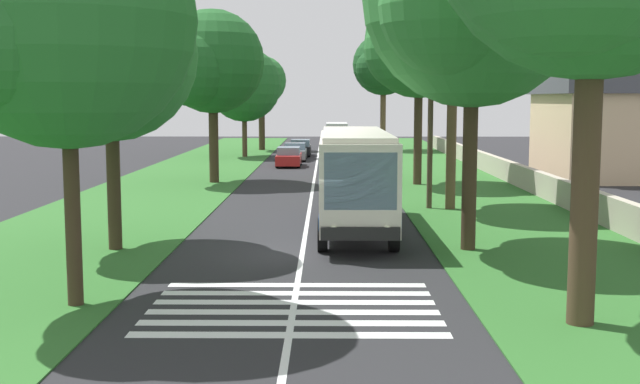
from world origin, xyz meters
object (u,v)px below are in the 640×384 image
object	(u,v)px
trailing_minibus_0	(337,133)
roadside_tree_left_1	(209,65)
trailing_car_3	(300,148)
roadside_tree_left_4	(243,86)
trailing_car_1	(289,157)
trailing_car_2	(295,152)
roadside_tree_left_0	(109,59)
roadside_tree_right_4	(468,2)
utility_pole	(431,113)
trailing_car_0	(346,168)
roadside_tree_left_2	(62,24)
roadside_tree_right_0	(415,47)
roadside_tree_right_3	(382,66)
roadside_tree_left_3	(260,82)
coach_bus	(354,174)
roadside_tree_right_1	(449,22)
roadside_building	(620,126)

from	to	relation	value
trailing_minibus_0	roadside_tree_left_1	bearing A→B (deg)	166.92
trailing_car_3	roadside_tree_left_4	bearing A→B (deg)	106.72
trailing_car_1	trailing_car_2	bearing A→B (deg)	-2.36
trailing_car_2	roadside_tree_left_0	size ratio (longest dim) A/B	0.47
roadside_tree_right_4	utility_pole	bearing A→B (deg)	-0.78
trailing_car_0	roadside_tree_left_2	bearing A→B (deg)	166.72
roadside_tree_right_0	roadside_tree_left_4	bearing A→B (deg)	28.82
trailing_car_3	roadside_tree_right_4	bearing A→B (deg)	-171.10
trailing_car_2	roadside_tree_right_3	distance (m)	16.65
roadside_tree_left_2	roadside_tree_left_3	size ratio (longest dim) A/B	1.08
trailing_minibus_0	roadside_tree_left_0	distance (m)	55.11
trailing_car_2	roadside_tree_right_3	xyz separation A→B (m)	(12.75, -7.78, 7.36)
trailing_minibus_0	roadside_tree_left_1	world-z (taller)	roadside_tree_left_1
trailing_car_0	roadside_tree_left_3	xyz separation A→B (m)	(27.14, 7.61, 5.83)
trailing_minibus_0	roadside_tree_left_2	world-z (taller)	roadside_tree_left_2
trailing_car_2	roadside_tree_right_4	xyz separation A→B (m)	(-38.09, -7.02, 7.28)
trailing_car_3	roadside_tree_left_2	size ratio (longest dim) A/B	0.44
roadside_tree_left_0	trailing_minibus_0	bearing A→B (deg)	-8.34
roadside_tree_left_1	roadside_tree_right_0	distance (m)	11.90
trailing_car_3	roadside_tree_right_0	bearing A→B (deg)	-162.68
roadside_tree_right_4	roadside_tree_right_3	bearing A→B (deg)	-0.85
coach_bus	roadside_tree_right_1	size ratio (longest dim) A/B	0.96
trailing_car_3	roadside_tree_right_0	size ratio (longest dim) A/B	0.39
roadside_tree_left_4	trailing_minibus_0	bearing A→B (deg)	-32.64
roadside_tree_left_3	roadside_tree_right_1	bearing A→B (deg)	-164.11
roadside_tree_left_2	roadside_tree_left_3	distance (m)	57.98
trailing_car_3	roadside_tree_right_0	distance (m)	25.54
roadside_tree_left_2	trailing_car_0	bearing A→B (deg)	-13.28
roadside_tree_left_3	roadside_tree_left_2	bearing A→B (deg)	-179.67
roadside_tree_left_0	roadside_tree_left_4	world-z (taller)	roadside_tree_left_4
coach_bus	trailing_car_1	size ratio (longest dim) A/B	2.60
roadside_tree_left_4	roadside_tree_right_4	bearing A→B (deg)	-164.54
coach_bus	trailing_car_2	distance (m)	34.78
roadside_tree_right_3	roadside_tree_right_4	xyz separation A→B (m)	(-50.84, 0.76, -0.08)
roadside_tree_right_0	roadside_tree_left_0	bearing A→B (deg)	148.78
trailing_minibus_0	roadside_building	bearing A→B (deg)	-150.69
coach_bus	roadside_tree_left_3	size ratio (longest dim) A/B	1.24
roadside_tree_right_1	roadside_tree_left_2	bearing A→B (deg)	145.74
roadside_building	roadside_tree_left_0	bearing A→B (deg)	133.33
trailing_car_2	trailing_car_3	size ratio (longest dim) A/B	1.00
trailing_car_2	trailing_minibus_0	size ratio (longest dim) A/B	0.72
roadside_tree_left_0	roadside_tree_right_1	distance (m)	15.70
roadside_tree_left_1	roadside_tree_right_0	world-z (taller)	roadside_tree_right_0
trailing_minibus_0	trailing_car_2	bearing A→B (deg)	167.79
coach_bus	roadside_tree_right_0	bearing A→B (deg)	-13.72
trailing_car_1	roadside_tree_left_4	xyz separation A→B (m)	(9.46, 4.30, 5.31)
roadside_tree_right_0	roadside_tree_right_3	bearing A→B (deg)	-0.42
roadside_tree_left_3	roadside_tree_right_1	world-z (taller)	roadside_tree_right_1
trailing_minibus_0	roadside_building	world-z (taller)	roadside_building
trailing_minibus_0	trailing_car_1	bearing A→B (deg)	170.32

